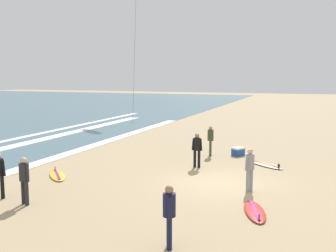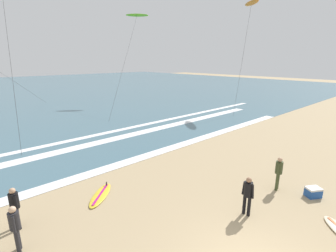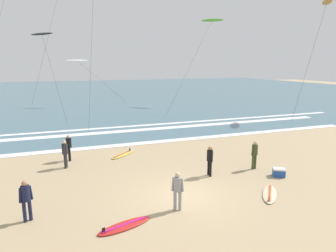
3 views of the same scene
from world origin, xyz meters
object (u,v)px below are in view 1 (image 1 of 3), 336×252
(surfer_background_far, at_px, (197,147))
(surfer_left_far, at_px, (250,166))
(surfer_left_near, at_px, (211,138))
(surfer_foreground_main, at_px, (24,176))
(surfboard_foreground_flat, at_px, (57,175))
(cooler_box, at_px, (238,152))
(surfboard_right_spare, at_px, (255,211))
(surfer_mid_group, at_px, (169,211))
(surfboard_near_water, at_px, (266,165))

(surfer_background_far, bearing_deg, surfer_left_far, -135.80)
(surfer_left_near, bearing_deg, surfer_left_far, -152.98)
(surfer_foreground_main, xyz_separation_m, surfboard_foreground_flat, (3.47, 1.27, -0.91))
(surfer_foreground_main, bearing_deg, surfer_left_near, -20.88)
(surfer_left_far, distance_m, surfboard_foreground_flat, 8.05)
(surfer_background_far, relative_size, cooler_box, 2.12)
(surfboard_foreground_flat, bearing_deg, surfboard_right_spare, -100.73)
(surfer_background_far, bearing_deg, surfboard_foreground_flat, 125.09)
(surfer_left_far, bearing_deg, surfboard_right_spare, -167.00)
(surfer_mid_group, distance_m, surfer_left_near, 11.49)
(surfer_left_near, relative_size, surfboard_right_spare, 0.73)
(surfboard_near_water, distance_m, cooler_box, 2.54)
(surfer_left_far, xyz_separation_m, surfboard_right_spare, (-2.26, -0.52, -0.91))
(surfer_mid_group, distance_m, surfer_left_far, 5.68)
(cooler_box, bearing_deg, surfer_foreground_main, 153.76)
(surfer_background_far, xyz_separation_m, surfboard_near_water, (1.47, -2.97, -0.91))
(cooler_box, bearing_deg, surfboard_right_spare, -166.34)
(surfboard_right_spare, height_order, surfboard_near_water, same)
(surfer_background_far, bearing_deg, surfboard_near_water, -63.62)
(surfer_background_far, bearing_deg, surfer_foreground_main, 151.42)
(surfer_foreground_main, height_order, surfer_left_near, same)
(surfer_foreground_main, relative_size, surfboard_right_spare, 0.73)
(surfboard_right_spare, bearing_deg, surfer_background_far, 33.06)
(surfer_background_far, height_order, cooler_box, surfer_background_far)
(surfer_background_far, relative_size, surfboard_foreground_flat, 0.82)
(surfer_background_far, relative_size, surfer_mid_group, 1.00)
(surfboard_right_spare, distance_m, surfboard_near_water, 6.69)
(surfer_left_near, distance_m, surfboard_right_spare, 8.79)
(surfer_left_far, xyz_separation_m, surfboard_foreground_flat, (-0.65, 7.98, -0.91))
(surfer_foreground_main, xyz_separation_m, surfboard_near_water, (8.53, -6.82, -0.91))
(surfer_background_far, height_order, surfboard_near_water, surfer_background_far)
(surfboard_right_spare, relative_size, surfboard_near_water, 1.09)
(surfer_background_far, xyz_separation_m, surfer_left_far, (-2.94, -2.86, 0.00))
(surfer_mid_group, bearing_deg, surfboard_right_spare, -26.09)
(surfboard_right_spare, bearing_deg, surfboard_near_water, 3.57)
(surfboard_right_spare, relative_size, cooler_box, 2.89)
(surfer_left_near, height_order, surfboard_near_water, surfer_left_near)
(surfboard_right_spare, bearing_deg, surfer_left_far, 13.00)
(cooler_box, bearing_deg, surfboard_near_water, -138.81)
(surfer_background_far, height_order, surfer_mid_group, same)
(surfer_left_far, distance_m, cooler_box, 6.56)
(surfer_left_near, bearing_deg, cooler_box, -68.02)
(surfer_background_far, height_order, surfboard_foreground_flat, surfer_background_far)
(surfer_mid_group, relative_size, cooler_box, 2.12)
(surfer_background_far, distance_m, surfboard_foreground_flat, 6.31)
(surfer_mid_group, relative_size, surfer_left_far, 1.00)
(surfer_mid_group, height_order, cooler_box, surfer_mid_group)
(surfer_background_far, height_order, surfer_foreground_main, same)
(surfboard_right_spare, bearing_deg, surfer_left_near, 23.34)
(surfer_left_far, bearing_deg, surfer_mid_group, 168.81)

